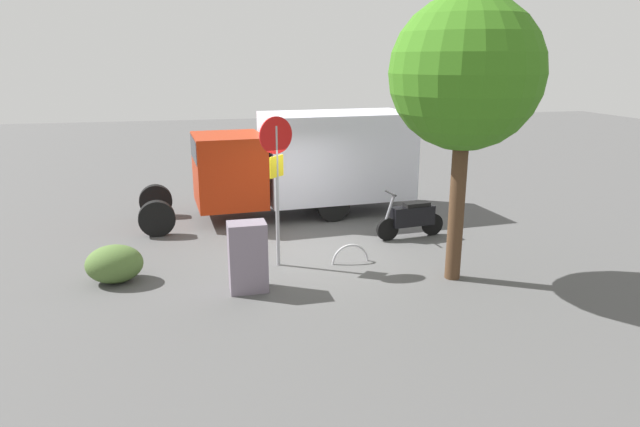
{
  "coord_description": "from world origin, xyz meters",
  "views": [
    {
      "loc": [
        2.54,
        12.01,
        4.29
      ],
      "look_at": [
        -0.1,
        0.4,
        0.98
      ],
      "focal_mm": 31.26,
      "sensor_mm": 36.0,
      "label": 1
    }
  ],
  "objects_px": {
    "bike_rack_hoop": "(350,262)",
    "motorcycle": "(412,217)",
    "utility_cabinet": "(248,257)",
    "street_tree": "(466,75)",
    "box_truck_near": "(304,159)",
    "stop_sign": "(277,168)"
  },
  "relations": [
    {
      "from": "street_tree",
      "to": "bike_rack_hoop",
      "type": "relative_size",
      "value": 6.43
    },
    {
      "from": "box_truck_near",
      "to": "street_tree",
      "type": "height_order",
      "value": "street_tree"
    },
    {
      "from": "utility_cabinet",
      "to": "bike_rack_hoop",
      "type": "bearing_deg",
      "value": -156.32
    },
    {
      "from": "motorcycle",
      "to": "stop_sign",
      "type": "height_order",
      "value": "stop_sign"
    },
    {
      "from": "street_tree",
      "to": "utility_cabinet",
      "type": "distance_m",
      "value": 5.28
    },
    {
      "from": "box_truck_near",
      "to": "street_tree",
      "type": "relative_size",
      "value": 1.4
    },
    {
      "from": "stop_sign",
      "to": "bike_rack_hoop",
      "type": "height_order",
      "value": "stop_sign"
    },
    {
      "from": "bike_rack_hoop",
      "to": "motorcycle",
      "type": "bearing_deg",
      "value": -144.98
    },
    {
      "from": "box_truck_near",
      "to": "motorcycle",
      "type": "distance_m",
      "value": 3.68
    },
    {
      "from": "stop_sign",
      "to": "bike_rack_hoop",
      "type": "xyz_separation_m",
      "value": [
        -1.55,
        0.2,
        -2.12
      ]
    },
    {
      "from": "motorcycle",
      "to": "utility_cabinet",
      "type": "relative_size",
      "value": 1.34
    },
    {
      "from": "utility_cabinet",
      "to": "street_tree",
      "type": "bearing_deg",
      "value": 176.06
    },
    {
      "from": "stop_sign",
      "to": "bike_rack_hoop",
      "type": "bearing_deg",
      "value": 172.77
    },
    {
      "from": "motorcycle",
      "to": "bike_rack_hoop",
      "type": "height_order",
      "value": "motorcycle"
    },
    {
      "from": "box_truck_near",
      "to": "motorcycle",
      "type": "relative_size",
      "value": 4.24
    },
    {
      "from": "stop_sign",
      "to": "street_tree",
      "type": "relative_size",
      "value": 0.58
    },
    {
      "from": "street_tree",
      "to": "box_truck_near",
      "type": "bearing_deg",
      "value": -69.94
    },
    {
      "from": "street_tree",
      "to": "utility_cabinet",
      "type": "xyz_separation_m",
      "value": [
        4.09,
        -0.28,
        -3.33
      ]
    },
    {
      "from": "motorcycle",
      "to": "bike_rack_hoop",
      "type": "distance_m",
      "value": 2.45
    },
    {
      "from": "street_tree",
      "to": "stop_sign",
      "type": "bearing_deg",
      "value": -24.13
    },
    {
      "from": "street_tree",
      "to": "utility_cabinet",
      "type": "relative_size",
      "value": 4.04
    },
    {
      "from": "stop_sign",
      "to": "bike_rack_hoop",
      "type": "relative_size",
      "value": 3.74
    }
  ]
}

